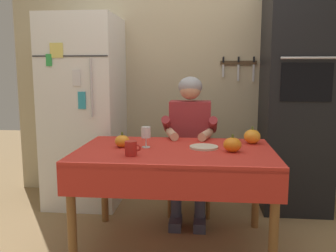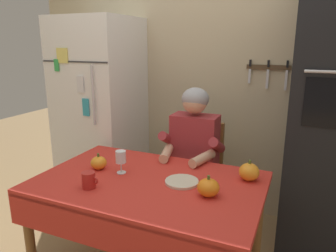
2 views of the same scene
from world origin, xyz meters
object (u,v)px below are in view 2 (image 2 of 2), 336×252
Objects in this scene: chair_behind_person at (199,172)px; pumpkin_large at (208,187)px; wall_oven at (333,117)px; coffee_mug at (89,180)px; pumpkin_medium at (249,172)px; seated_person at (192,153)px; pumpkin_small at (99,163)px; refrigerator at (101,114)px; serving_tray at (182,182)px; wine_glass at (121,158)px; dining_table at (147,194)px.

chair_behind_person is 7.39× the size of pumpkin_large.
pumpkin_large is (-0.65, -0.95, -0.26)m from wall_oven.
coffee_mug is 0.98m from pumpkin_medium.
pumpkin_small is at bearing -130.46° from seated_person.
chair_behind_person is 8.35× the size of pumpkin_small.
seated_person is at bearing 116.85° from pumpkin_large.
pumpkin_medium is at bearing -21.78° from refrigerator.
seated_person is 11.60× the size of coffee_mug.
seated_person is 0.55m from serving_tray.
serving_tray is (0.12, -0.72, 0.24)m from chair_behind_person.
wall_oven reaches higher than pumpkin_large.
seated_person is (-0.00, -0.19, 0.23)m from chair_behind_person.
wine_glass is 1.16× the size of pumpkin_medium.
refrigerator reaches higher than chair_behind_person.
seated_person reaches higher than coffee_mug.
pumpkin_large is at bearing -4.26° from dining_table.
wine_glass is 0.63m from pumpkin_large.
pumpkin_large is 0.35m from pumpkin_medium.
pumpkin_large is at bearing -119.62° from pumpkin_medium.
refrigerator reaches higher than pumpkin_large.
pumpkin_small is 0.60m from serving_tray.
chair_behind_person reaches higher than pumpkin_medium.
refrigerator reaches higher than coffee_mug.
wine_glass is 1.22× the size of pumpkin_large.
pumpkin_small is at bearing -122.47° from chair_behind_person.
chair_behind_person reaches higher than wine_glass.
wine_glass is 0.43m from serving_tray.
refrigerator is 16.77× the size of coffee_mug.
coffee_mug is (-0.35, -0.82, 0.05)m from seated_person.
pumpkin_large is 0.80m from pumpkin_small.
pumpkin_medium reaches higher than serving_tray.
wine_glass is at bearing 166.48° from dining_table.
seated_person is 0.64m from wine_glass.
dining_table is 10.56× the size of pumpkin_medium.
refrigerator is at bearing 158.22° from pumpkin_medium.
seated_person is at bearing 103.11° from serving_tray.
wine_glass is at bearing -164.32° from pumpkin_medium.
dining_table is at bearing -13.52° from wine_glass.
coffee_mug is (-1.32, -1.14, -0.26)m from wall_oven.
seated_person is at bearing 66.64° from coffee_mug.
wine_glass is 0.19m from pumpkin_small.
wall_oven is 1.69× the size of seated_person.
refrigerator is 1.01m from pumpkin_small.
wall_oven is 1.76m from coffee_mug.
chair_behind_person is 8.66× the size of coffee_mug.
wine_glass is at bearing -48.56° from refrigerator.
seated_person is 9.89× the size of pumpkin_large.
serving_tray is at bearing 1.87° from pumpkin_small.
wall_oven is 1.50× the size of dining_table.
pumpkin_medium reaches higher than pumpkin_small.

